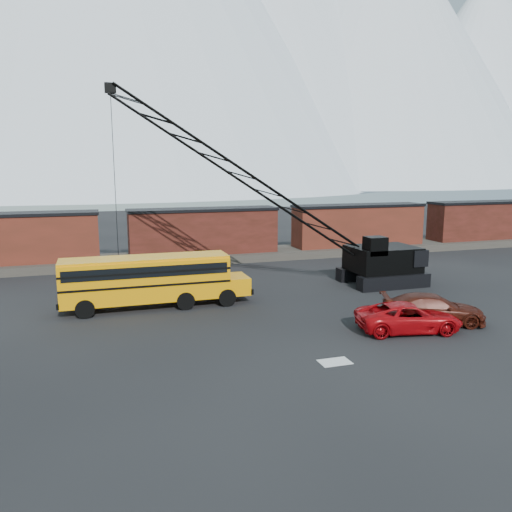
{
  "coord_description": "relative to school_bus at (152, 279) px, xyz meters",
  "views": [
    {
      "loc": [
        -9.21,
        -22.98,
        8.56
      ],
      "look_at": [
        0.22,
        6.72,
        3.0
      ],
      "focal_mm": 35.0,
      "sensor_mm": 36.0,
      "label": 1
    }
  ],
  "objects": [
    {
      "name": "mountain_ridge",
      "position": [
        12.46,
        275.34,
        90.78
      ],
      "size": [
        800.0,
        340.0,
        240.0
      ],
      "color": "white",
      "rests_on": "ground"
    },
    {
      "name": "boxcar_east_far",
      "position": [
        38.27,
        14.56,
        0.97
      ],
      "size": [
        13.7,
        3.1,
        4.17
      ],
      "color": "#571E18",
      "rests_on": "gravel_berm"
    },
    {
      "name": "ground",
      "position": [
        6.27,
        -7.44,
        -1.79
      ],
      "size": [
        160.0,
        160.0,
        0.0
      ],
      "primitive_type": "plane",
      "color": "black",
      "rests_on": "ground"
    },
    {
      "name": "school_bus",
      "position": [
        0.0,
        0.0,
        0.0
      ],
      "size": [
        11.65,
        2.65,
        3.19
      ],
      "color": "orange",
      "rests_on": "ground"
    },
    {
      "name": "crawler_crane",
      "position": [
        7.36,
        2.31,
        5.69
      ],
      "size": [
        22.01,
        4.53,
        13.93
      ],
      "color": "black",
      "rests_on": "ground"
    },
    {
      "name": "boxcar_mid",
      "position": [
        6.27,
        14.56,
        0.97
      ],
      "size": [
        13.7,
        3.1,
        4.17
      ],
      "color": "#571E18",
      "rests_on": "gravel_berm"
    },
    {
      "name": "red_pickup",
      "position": [
        12.41,
        -8.71,
        -1.03
      ],
      "size": [
        5.87,
        3.54,
        1.52
      ],
      "primitive_type": "imported",
      "rotation": [
        0.0,
        0.0,
        1.38
      ],
      "color": "#AF080E",
      "rests_on": "ground"
    },
    {
      "name": "maroon_suv",
      "position": [
        14.48,
        -7.95,
        -0.98
      ],
      "size": [
        6.04,
        4.15,
        1.62
      ],
      "primitive_type": "imported",
      "rotation": [
        0.0,
        0.0,
        1.2
      ],
      "color": "#3F140B",
      "rests_on": "ground"
    },
    {
      "name": "snow_patch",
      "position": [
        6.77,
        -11.44,
        -1.78
      ],
      "size": [
        1.4,
        0.9,
        0.02
      ],
      "primitive_type": "cube",
      "color": "silver",
      "rests_on": "ground"
    },
    {
      "name": "boxcar_east_near",
      "position": [
        22.27,
        14.56,
        0.97
      ],
      "size": [
        13.7,
        3.1,
        4.17
      ],
      "color": "#461E14",
      "rests_on": "gravel_berm"
    },
    {
      "name": "boxcar_west_near",
      "position": [
        -9.73,
        14.56,
        0.97
      ],
      "size": [
        13.7,
        3.1,
        4.17
      ],
      "color": "#461E14",
      "rests_on": "gravel_berm"
    },
    {
      "name": "gravel_berm",
      "position": [
        6.27,
        14.56,
        -1.44
      ],
      "size": [
        120.0,
        5.0,
        0.7
      ],
      "primitive_type": "cube",
      "color": "#4D463F",
      "rests_on": "ground"
    }
  ]
}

